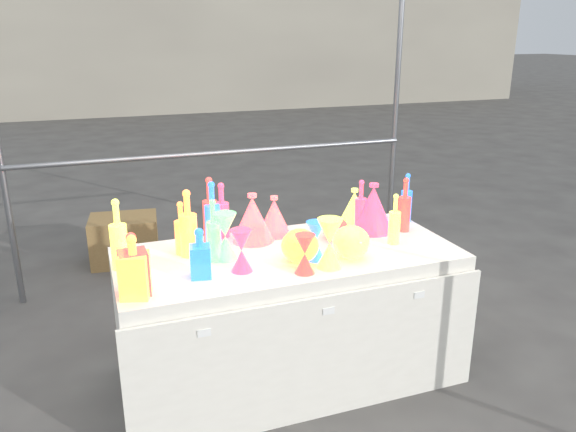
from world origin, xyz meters
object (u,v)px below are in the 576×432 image
object	(u,v)px
hourglass_0	(305,254)
globe_0	(300,248)
bottle_0	(181,228)
decanter_0	(134,266)
lampshade_0	(253,217)
display_table	(289,316)
cardboard_box_closed	(125,240)

from	to	relation	value
hourglass_0	globe_0	distance (m)	0.14
bottle_0	globe_0	distance (m)	0.63
hourglass_0	bottle_0	bearing A→B (deg)	138.23
decanter_0	hourglass_0	xyz separation A→B (m)	(0.79, -0.02, -0.05)
globe_0	lampshade_0	distance (m)	0.40
display_table	globe_0	size ratio (longest dim) A/B	9.59
cardboard_box_closed	globe_0	distance (m)	2.38
cardboard_box_closed	display_table	bearing A→B (deg)	-63.26
display_table	cardboard_box_closed	size ratio (longest dim) A/B	3.37
decanter_0	globe_0	bearing A→B (deg)	24.30
hourglass_0	lampshade_0	bearing A→B (deg)	102.03
display_table	cardboard_box_closed	distance (m)	2.17
cardboard_box_closed	hourglass_0	distance (m)	2.51
display_table	hourglass_0	size ratio (longest dim) A/B	9.36
decanter_0	lampshade_0	xyz separation A→B (m)	(0.68, 0.49, -0.01)
cardboard_box_closed	decanter_0	xyz separation A→B (m)	(-0.08, -2.30, 0.70)
cardboard_box_closed	globe_0	world-z (taller)	globe_0
hourglass_0	globe_0	bearing A→B (deg)	78.42
display_table	decanter_0	bearing A→B (deg)	-162.34
bottle_0	lampshade_0	bearing A→B (deg)	7.54
display_table	hourglass_0	world-z (taller)	hourglass_0
decanter_0	display_table	bearing A→B (deg)	33.76
bottle_0	globe_0	size ratio (longest dim) A/B	1.49
cardboard_box_closed	lampshade_0	size ratio (longest dim) A/B	1.99
bottle_0	hourglass_0	size ratio (longest dim) A/B	1.45
display_table	lampshade_0	size ratio (longest dim) A/B	6.72
globe_0	hourglass_0	bearing A→B (deg)	-101.58
globe_0	lampshade_0	size ratio (longest dim) A/B	0.70
cardboard_box_closed	hourglass_0	world-z (taller)	hourglass_0
display_table	globe_0	distance (m)	0.47
bottle_0	decanter_0	size ratio (longest dim) A/B	0.99
cardboard_box_closed	lampshade_0	distance (m)	2.02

